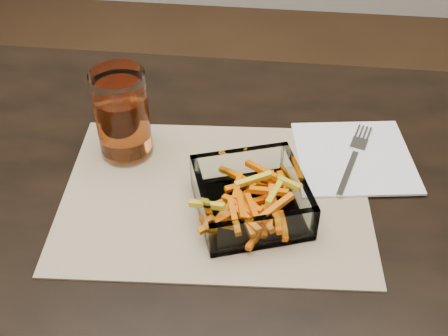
# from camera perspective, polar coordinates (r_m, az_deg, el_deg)

# --- Properties ---
(dining_table) EXTENTS (1.60, 0.90, 0.75)m
(dining_table) POSITION_cam_1_polar(r_m,az_deg,el_deg) (0.86, -0.02, -9.67)
(dining_table) COLOR black
(dining_table) RESTS_ON ground
(placemat) EXTENTS (0.47, 0.36, 0.00)m
(placemat) POSITION_cam_1_polar(r_m,az_deg,el_deg) (0.83, -0.88, -2.69)
(placemat) COLOR tan
(placemat) RESTS_ON dining_table
(glass_bowl) EXTENTS (0.19, 0.19, 0.06)m
(glass_bowl) POSITION_cam_1_polar(r_m,az_deg,el_deg) (0.79, 2.75, -3.17)
(glass_bowl) COLOR white
(glass_bowl) RESTS_ON placemat
(tumbler) EXTENTS (0.08, 0.08, 0.15)m
(tumbler) POSITION_cam_1_polar(r_m,az_deg,el_deg) (0.88, -10.27, 5.08)
(tumbler) COLOR white
(tumbler) RESTS_ON placemat
(napkin) EXTENTS (0.20, 0.20, 0.00)m
(napkin) POSITION_cam_1_polar(r_m,az_deg,el_deg) (0.92, 13.08, 1.11)
(napkin) COLOR white
(napkin) RESTS_ON placemat
(fork) EXTENTS (0.07, 0.18, 0.00)m
(fork) POSITION_cam_1_polar(r_m,az_deg,el_deg) (0.91, 13.08, 1.19)
(fork) COLOR silver
(fork) RESTS_ON napkin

